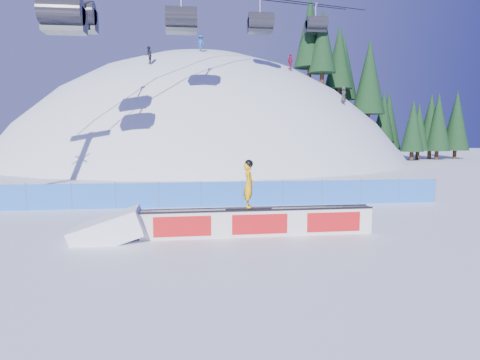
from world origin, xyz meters
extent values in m
plane|color=white|center=(0.00, 0.00, 0.00)|extent=(160.00, 160.00, 0.00)
sphere|color=silver|center=(0.00, 42.00, -18.00)|extent=(64.00, 64.00, 64.00)
cylinder|color=#352115|center=(13.65, 44.23, 11.45)|extent=(0.50, 0.50, 1.40)
cone|color=black|center=(13.65, 44.23, 17.03)|extent=(4.38, 4.38, 9.96)
cylinder|color=#352115|center=(16.01, 37.01, 9.86)|extent=(0.50, 0.50, 1.40)
cone|color=black|center=(16.01, 37.01, 13.87)|extent=(3.00, 3.00, 6.83)
cylinder|color=#352115|center=(15.95, 45.90, 10.07)|extent=(0.50, 0.50, 1.40)
cone|color=black|center=(15.95, 45.90, 15.29)|extent=(4.07, 4.07, 9.25)
cylinder|color=#352115|center=(18.47, 42.37, 8.73)|extent=(0.50, 0.50, 1.40)
cone|color=black|center=(18.47, 42.37, 12.51)|extent=(2.80, 2.80, 6.37)
cylinder|color=#352115|center=(19.96, 40.60, 7.57)|extent=(0.50, 0.50, 1.40)
cone|color=black|center=(19.96, 40.60, 12.94)|extent=(4.20, 4.20, 9.55)
cylinder|color=#352115|center=(21.36, 39.77, 6.32)|extent=(0.50, 0.50, 1.40)
cone|color=black|center=(21.36, 39.77, 10.07)|extent=(2.77, 2.77, 6.29)
cylinder|color=#352115|center=(24.54, 39.73, 3.01)|extent=(0.50, 0.50, 1.40)
cone|color=black|center=(24.54, 39.73, 7.80)|extent=(3.68, 3.68, 8.37)
cylinder|color=#352115|center=(25.17, 44.90, 2.14)|extent=(0.50, 0.50, 1.40)
cone|color=black|center=(25.17, 44.90, 5.95)|extent=(2.82, 2.82, 6.42)
cylinder|color=#352115|center=(27.23, 38.24, 0.60)|extent=(0.50, 0.50, 1.40)
cone|color=black|center=(27.23, 38.24, 4.55)|extent=(2.94, 2.94, 6.69)
cylinder|color=#352115|center=(29.96, 37.84, 0.60)|extent=(0.50, 0.50, 1.40)
cone|color=black|center=(29.96, 37.84, 4.75)|extent=(3.13, 3.13, 7.11)
cylinder|color=#352115|center=(31.07, 39.73, 0.60)|extent=(0.50, 0.50, 1.40)
cone|color=black|center=(31.07, 39.73, 5.05)|extent=(3.39, 3.39, 7.70)
cylinder|color=#352115|center=(31.99, 40.96, 0.60)|extent=(0.50, 0.50, 1.40)
cone|color=black|center=(31.99, 40.96, 5.01)|extent=(3.36, 3.36, 7.63)
cylinder|color=#352115|center=(33.29, 40.94, 0.60)|extent=(0.50, 0.50, 1.40)
cone|color=black|center=(33.29, 40.94, 4.23)|extent=(2.66, 2.66, 6.05)
cube|color=blue|center=(0.00, 4.50, 0.60)|extent=(22.00, 0.03, 1.20)
cylinder|color=#45547D|center=(-9.00, 4.50, 0.65)|extent=(0.05, 0.05, 1.30)
cylinder|color=#45547D|center=(-7.00, 4.50, 0.65)|extent=(0.05, 0.05, 1.30)
cylinder|color=#45547D|center=(-5.00, 4.50, 0.65)|extent=(0.05, 0.05, 1.30)
cylinder|color=#45547D|center=(-3.00, 4.50, 0.65)|extent=(0.05, 0.05, 1.30)
cylinder|color=#45547D|center=(-1.00, 4.50, 0.65)|extent=(0.05, 0.05, 1.30)
cylinder|color=#45547D|center=(1.00, 4.50, 0.65)|extent=(0.05, 0.05, 1.30)
cylinder|color=#45547D|center=(3.00, 4.50, 0.65)|extent=(0.05, 0.05, 1.30)
cylinder|color=#45547D|center=(5.00, 4.50, 0.65)|extent=(0.05, 0.05, 1.30)
cylinder|color=#45547D|center=(7.00, 4.50, 0.65)|extent=(0.05, 0.05, 1.30)
cylinder|color=#45547D|center=(9.00, 4.50, 0.65)|extent=(0.05, 0.05, 1.30)
cylinder|color=#45547D|center=(11.00, 4.50, 0.65)|extent=(0.05, 0.05, 1.30)
cylinder|color=#25242C|center=(-8.75, 10.55, 10.52)|extent=(2.40, 1.50, 1.50)
cylinder|color=#25242C|center=(-2.00, 17.93, 12.36)|extent=(2.40, 1.50, 1.50)
cylinder|color=#25242C|center=(5.50, 26.13, 14.40)|extent=(2.40, 1.50, 1.50)
cylinder|color=#25242C|center=(13.75, 35.15, 16.64)|extent=(2.40, 1.50, 1.50)
cube|color=silver|center=(0.82, -1.56, 0.45)|extent=(8.06, 0.67, 0.91)
cube|color=gray|center=(0.82, -1.56, 0.93)|extent=(7.98, 0.69, 0.04)
cube|color=black|center=(0.83, -1.83, 0.94)|extent=(8.06, 0.20, 0.06)
cube|color=black|center=(0.82, -1.29, 0.94)|extent=(8.06, 0.20, 0.06)
cube|color=red|center=(0.83, -1.82, 0.45)|extent=(7.65, 0.18, 0.68)
cube|color=red|center=(0.82, -1.30, 0.45)|extent=(7.65, 0.18, 0.68)
cube|color=black|center=(0.48, -1.57, 0.98)|extent=(1.61, 0.32, 0.03)
imported|color=#FFB20A|center=(0.48, -1.57, 1.77)|extent=(0.44, 0.61, 1.55)
sphere|color=black|center=(0.48, -1.57, 2.50)|extent=(0.29, 0.29, 0.29)
imported|color=black|center=(-5.43, 28.49, 11.32)|extent=(0.79, 0.92, 1.65)
imported|color=maroon|center=(9.69, 31.49, 11.45)|extent=(0.62, 1.04, 1.65)
imported|color=#1C50AB|center=(-0.09, 32.85, 13.49)|extent=(1.14, 1.22, 1.65)
imported|color=#2B2B2B|center=(14.70, 28.16, 7.65)|extent=(0.85, 0.96, 1.65)
camera|label=1|loc=(-1.53, -15.93, 3.53)|focal=32.00mm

